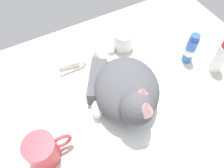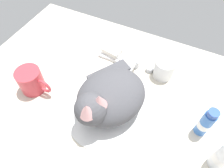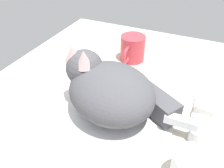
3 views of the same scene
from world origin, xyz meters
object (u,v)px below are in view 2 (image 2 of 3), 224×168
object	(u,v)px
soap_bar	(112,51)
coffee_mug	(31,81)
rinse_cup	(164,69)
toothpaste_bottle	(206,123)
faucet	(134,64)
mouthwash_bottle	(224,156)
cat	(108,97)

from	to	relation	value
soap_bar	coffee_mug	bearing A→B (deg)	-122.87
rinse_cup	toothpaste_bottle	bearing A→B (deg)	-43.69
coffee_mug	soap_bar	bearing A→B (deg)	57.13
soap_bar	toothpaste_bottle	world-z (taller)	toothpaste_bottle
faucet	rinse_cup	size ratio (longest dim) A/B	2.01
coffee_mug	soap_bar	world-z (taller)	coffee_mug
rinse_cup	soap_bar	size ratio (longest dim) A/B	1.02
mouthwash_bottle	coffee_mug	bearing A→B (deg)	-178.64
toothpaste_bottle	mouthwash_bottle	size ratio (longest dim) A/B	0.91
coffee_mug	mouthwash_bottle	size ratio (longest dim) A/B	0.96
faucet	toothpaste_bottle	size ratio (longest dim) A/B	1.23
rinse_cup	soap_bar	bearing A→B (deg)	177.30
coffee_mug	soap_bar	xyz separation A→B (cm)	(17.38, 26.90, -2.00)
faucet	mouthwash_bottle	size ratio (longest dim) A/B	1.12
coffee_mug	rinse_cup	xyz separation A→B (cm)	(38.93, 25.88, -0.84)
faucet	rinse_cup	world-z (taller)	rinse_cup
rinse_cup	soap_bar	xyz separation A→B (cm)	(-21.55, 1.02, -1.16)
cat	toothpaste_bottle	size ratio (longest dim) A/B	2.64
coffee_mug	faucet	bearing A→B (deg)	41.36
toothpaste_bottle	faucet	bearing A→B (deg)	151.75
coffee_mug	soap_bar	size ratio (longest dim) A/B	1.75
faucet	coffee_mug	bearing A→B (deg)	-138.64
soap_bar	mouthwash_bottle	size ratio (longest dim) A/B	0.55
cat	coffee_mug	bearing A→B (deg)	-171.68
faucet	soap_bar	size ratio (longest dim) A/B	2.04
cat	coffee_mug	xyz separation A→B (cm)	(-27.20, -3.98, -3.06)
cat	soap_bar	distance (cm)	25.44
faucet	cat	world-z (taller)	cat
rinse_cup	soap_bar	distance (cm)	21.60
cat	mouthwash_bottle	bearing A→B (deg)	-4.12
coffee_mug	mouthwash_bottle	distance (cm)	62.06
soap_bar	toothpaste_bottle	size ratio (longest dim) A/B	0.60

